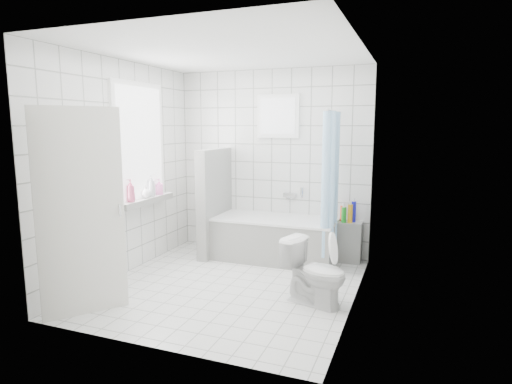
% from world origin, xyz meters
% --- Properties ---
extents(ground, '(3.00, 3.00, 0.00)m').
position_xyz_m(ground, '(0.00, 0.00, 0.00)').
color(ground, white).
rests_on(ground, ground).
extents(ceiling, '(3.00, 3.00, 0.00)m').
position_xyz_m(ceiling, '(0.00, 0.00, 2.60)').
color(ceiling, white).
rests_on(ceiling, ground).
extents(wall_back, '(2.80, 0.02, 2.60)m').
position_xyz_m(wall_back, '(0.00, 1.50, 1.30)').
color(wall_back, white).
rests_on(wall_back, ground).
extents(wall_front, '(2.80, 0.02, 2.60)m').
position_xyz_m(wall_front, '(0.00, -1.50, 1.30)').
color(wall_front, white).
rests_on(wall_front, ground).
extents(wall_left, '(0.02, 3.00, 2.60)m').
position_xyz_m(wall_left, '(-1.40, 0.00, 1.30)').
color(wall_left, white).
rests_on(wall_left, ground).
extents(wall_right, '(0.02, 3.00, 2.60)m').
position_xyz_m(wall_right, '(1.40, 0.00, 1.30)').
color(wall_right, white).
rests_on(wall_right, ground).
extents(window_left, '(0.01, 0.90, 1.40)m').
position_xyz_m(window_left, '(-1.35, 0.30, 1.60)').
color(window_left, white).
rests_on(window_left, wall_left).
extents(window_back, '(0.50, 0.01, 0.50)m').
position_xyz_m(window_back, '(0.10, 1.46, 1.95)').
color(window_back, white).
rests_on(window_back, wall_back).
extents(window_sill, '(0.18, 1.02, 0.08)m').
position_xyz_m(window_sill, '(-1.31, 0.30, 0.86)').
color(window_sill, white).
rests_on(window_sill, wall_left).
extents(door, '(0.52, 0.66, 2.00)m').
position_xyz_m(door, '(-1.01, -1.16, 1.00)').
color(door, silver).
rests_on(door, ground).
extents(bathtub, '(1.65, 0.77, 0.58)m').
position_xyz_m(bathtub, '(0.19, 1.12, 0.29)').
color(bathtub, white).
rests_on(bathtub, ground).
extents(partition_wall, '(0.15, 0.85, 1.50)m').
position_xyz_m(partition_wall, '(-0.70, 1.07, 0.75)').
color(partition_wall, white).
rests_on(partition_wall, ground).
extents(tiled_ledge, '(0.40, 0.24, 0.55)m').
position_xyz_m(tiled_ledge, '(1.11, 1.38, 0.28)').
color(tiled_ledge, white).
rests_on(tiled_ledge, ground).
extents(toilet, '(0.74, 0.54, 0.67)m').
position_xyz_m(toilet, '(1.03, -0.15, 0.34)').
color(toilet, white).
rests_on(toilet, ground).
extents(curtain_rod, '(0.02, 0.80, 0.02)m').
position_xyz_m(curtain_rod, '(0.95, 1.10, 2.00)').
color(curtain_rod, silver).
rests_on(curtain_rod, wall_back).
extents(shower_curtain, '(0.14, 0.48, 1.78)m').
position_xyz_m(shower_curtain, '(0.95, 0.97, 1.10)').
color(shower_curtain, '#52ACF3').
rests_on(shower_curtain, curtain_rod).
extents(tub_faucet, '(0.18, 0.06, 0.06)m').
position_xyz_m(tub_faucet, '(0.29, 1.46, 0.85)').
color(tub_faucet, silver).
rests_on(tub_faucet, wall_back).
extents(sill_bottles, '(0.16, 0.75, 0.29)m').
position_xyz_m(sill_bottles, '(-1.30, 0.29, 1.02)').
color(sill_bottles, '#D068A5').
rests_on(sill_bottles, window_sill).
extents(ledge_bottles, '(0.21, 0.16, 0.28)m').
position_xyz_m(ledge_bottles, '(1.12, 1.36, 0.67)').
color(ledge_bottles, '#F1A419').
rests_on(ledge_bottles, tiled_ledge).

